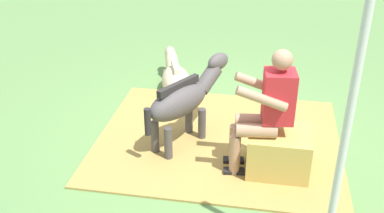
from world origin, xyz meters
The scene contains 7 objects.
ground_plane centered at (0.00, 0.00, 0.00)m, with size 24.00×24.00×0.00m, color #608C4C.
hay_patch centered at (-0.04, 0.04, 0.01)m, with size 2.77×2.33×0.02m, color #AD8C47.
hay_bale centered at (-0.72, 0.53, 0.23)m, with size 0.62×0.55×0.46m, color tan.
person_seated centered at (-0.56, 0.55, 0.74)m, with size 0.69×0.47×1.34m.
pony_standing centered at (0.33, 0.16, 0.56)m, with size 0.86×1.20×0.92m.
pony_lying centered at (0.71, -1.17, 0.19)m, with size 0.69×1.35×0.42m.
tent_pole_left centered at (-1.10, 1.79, 1.20)m, with size 0.06×0.06×2.41m, color silver.
Camera 1 is at (-0.53, 4.61, 2.85)m, focal length 43.31 mm.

